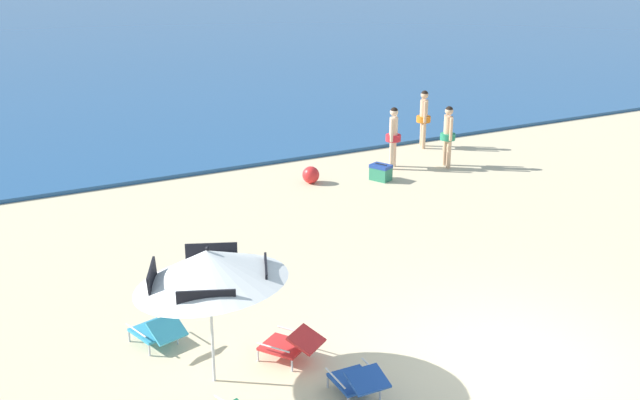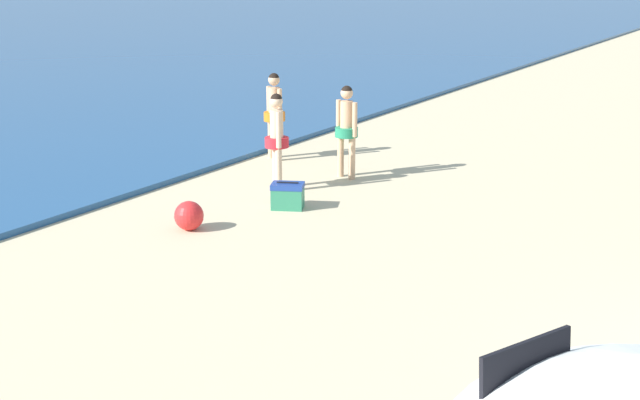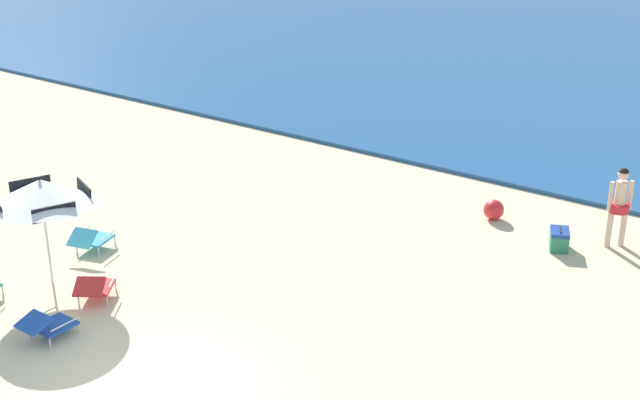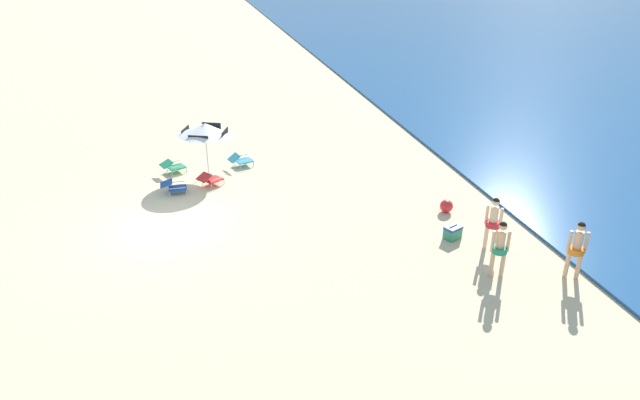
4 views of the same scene
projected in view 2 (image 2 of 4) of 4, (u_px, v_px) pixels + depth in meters
The scene contains 5 objects.
person_standing_near_shore at pixel (347, 125), 15.43m from camera, with size 0.40×0.47×1.62m.
person_standing_beside at pixel (277, 135), 14.63m from camera, with size 0.40×0.40×1.62m.
person_wading_in at pixel (274, 110), 16.82m from camera, with size 0.40×0.45×1.65m.
cooler_box at pixel (288, 196), 13.76m from camera, with size 0.52×0.59×0.43m.
beach_ball at pixel (189, 216), 12.70m from camera, with size 0.42×0.42×0.42m, color red.
Camera 2 is at (-8.21, 0.82, 3.86)m, focal length 50.10 mm.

